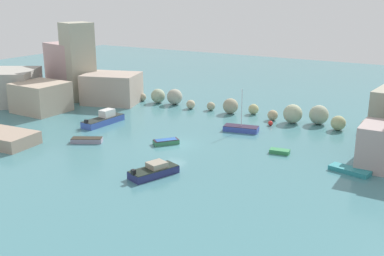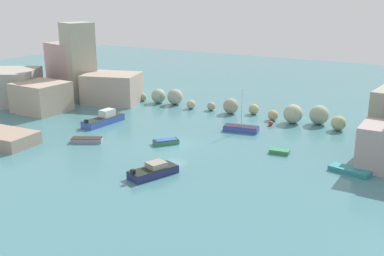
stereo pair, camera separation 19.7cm
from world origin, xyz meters
TOP-DOWN VIEW (x-y plane):
  - cove_water at (0.00, 0.00)m, footprint 160.00×160.00m
  - cliff_headland_left at (-29.69, 9.40)m, footprint 26.95×18.87m
  - rock_breakwater at (4.00, 17.13)m, footprint 41.89×3.96m
  - stone_dock at (-17.77, -10.36)m, footprint 7.74×5.31m
  - channel_buoy at (7.06, 13.69)m, footprint 0.67×0.67m
  - moored_boat_0 at (12.17, 3.31)m, footprint 2.37×1.43m
  - moored_boat_1 at (-9.71, -4.80)m, footprint 3.90×2.95m
  - moored_boat_2 at (20.43, 1.26)m, footprint 4.34×2.41m
  - moored_boat_3 at (3.58, -9.51)m, footprint 3.61×5.45m
  - moored_boat_4 at (-13.45, 2.79)m, footprint 2.38×6.79m
  - moored_boat_5 at (4.68, 9.12)m, footprint 4.81×2.58m
  - moored_boat_6 at (-0.93, -0.45)m, footprint 2.89×3.17m

SIDE VIEW (x-z plane):
  - cove_water at x=0.00m, z-range 0.00..0.00m
  - moored_boat_0 at x=12.17m, z-range 0.00..0.46m
  - moored_boat_2 at x=20.43m, z-range 0.00..0.48m
  - moored_boat_1 at x=-9.71m, z-range 0.00..0.60m
  - moored_boat_6 at x=-0.93m, z-range 0.01..0.62m
  - channel_buoy at x=7.06m, z-range 0.00..0.67m
  - moored_boat_5 at x=4.68m, z-range -2.47..3.25m
  - moored_boat_3 at x=3.58m, z-range -0.16..1.21m
  - moored_boat_4 at x=-13.45m, z-range -0.32..1.59m
  - stone_dock at x=-17.77m, z-range 0.00..1.54m
  - rock_breakwater at x=4.00m, z-range -0.19..2.49m
  - cliff_headland_left at x=-29.69m, z-range -3.01..9.93m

